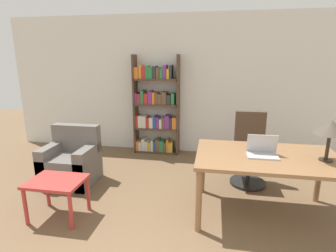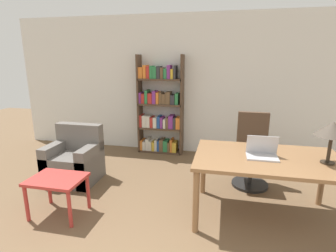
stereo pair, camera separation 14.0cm
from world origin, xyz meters
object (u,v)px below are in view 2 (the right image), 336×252
at_px(table_lamp, 333,130).
at_px(armchair, 74,162).
at_px(side_table_blue, 57,184).
at_px(bookshelf, 160,110).
at_px(desk, 267,164).
at_px(office_chair, 252,153).
at_px(laptop, 262,152).

bearing_deg(table_lamp, armchair, 171.78).
bearing_deg(side_table_blue, bookshelf, 75.24).
relative_size(desk, office_chair, 1.50).
bearing_deg(armchair, side_table_blue, -69.66).
relative_size(desk, bookshelf, 0.84).
distance_m(desk, armchair, 2.82).
bearing_deg(bookshelf, table_lamp, -40.69).
bearing_deg(desk, office_chair, 95.25).
height_order(desk, office_chair, office_chair).
relative_size(armchair, bookshelf, 0.44).
bearing_deg(table_lamp, side_table_blue, -172.09).
bearing_deg(desk, laptop, -170.48).
height_order(desk, armchair, armchair).
relative_size(laptop, office_chair, 0.31).
bearing_deg(desk, bookshelf, 131.83).
bearing_deg(laptop, table_lamp, -3.77).
relative_size(table_lamp, bookshelf, 0.24).
relative_size(side_table_blue, armchair, 0.73).
bearing_deg(desk, armchair, 171.16).
height_order(table_lamp, side_table_blue, table_lamp).
distance_m(desk, office_chair, 0.92).
bearing_deg(laptop, office_chair, 90.82).
distance_m(armchair, bookshelf, 1.93).
bearing_deg(bookshelf, office_chair, -32.78).
relative_size(laptop, table_lamp, 0.75).
distance_m(laptop, office_chair, 0.97).
bearing_deg(side_table_blue, desk, 11.09).
xyz_separation_m(side_table_blue, bookshelf, (0.65, 2.46, 0.46)).
distance_m(table_lamp, armchair, 3.49).
xyz_separation_m(table_lamp, armchair, (-3.36, 0.48, -0.84)).
height_order(desk, table_lamp, table_lamp).
xyz_separation_m(desk, laptop, (-0.07, -0.01, 0.14)).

